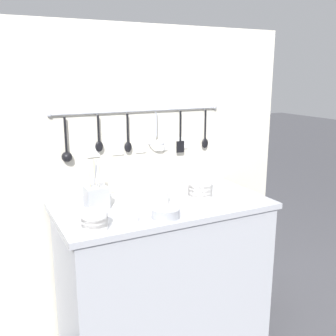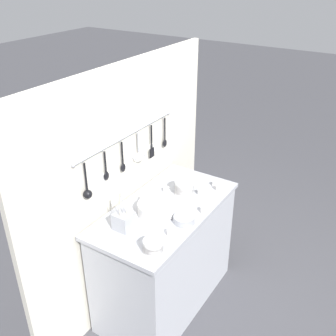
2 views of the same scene
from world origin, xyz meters
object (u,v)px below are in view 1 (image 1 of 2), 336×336
bowl_stack_short_front (95,220)px  cup_back_left (219,199)px  cup_edge_far (182,190)px  cup_edge_near (201,211)px  cup_front_right (134,218)px  steel_mixing_bowl (166,213)px  cutlery_caddy (96,197)px  cup_by_caddy (146,191)px  bowl_stack_nested_right (200,189)px  cup_centre (247,196)px  cup_mid_row (247,200)px  plate_stack (145,198)px

bowl_stack_short_front → cup_back_left: bowl_stack_short_front is taller
cup_edge_far → cup_edge_near: same height
cup_front_right → cup_edge_far: bearing=35.3°
steel_mixing_bowl → cup_front_right: (-0.16, 0.00, -0.00)m
cutlery_caddy → cup_edge_far: 0.50m
cup_by_caddy → bowl_stack_nested_right: bearing=-39.0°
cup_edge_far → cutlery_caddy: bearing=-179.4°
cup_edge_near → cup_centre: same height
bowl_stack_nested_right → cup_back_left: 0.12m
cup_front_right → cup_by_caddy: same height
cup_back_left → cutlery_caddy: bearing=160.3°
cup_back_left → cup_by_caddy: (-0.30, 0.30, 0.00)m
cup_edge_far → cup_mid_row: 0.38m
plate_stack → steel_mixing_bowl: plate_stack is taller
cup_edge_far → cup_back_left: bearing=-64.6°
cup_front_right → cup_centre: 0.67m
bowl_stack_nested_right → cup_by_caddy: bearing=141.0°
cup_back_left → cup_mid_row: 0.14m
bowl_stack_short_front → cup_by_caddy: (0.41, 0.36, -0.02)m
cup_front_right → cup_centre: size_ratio=1.00×
bowl_stack_nested_right → cup_centre: size_ratio=3.25×
plate_stack → cup_mid_row: size_ratio=5.85×
plate_stack → cup_back_left: bearing=-19.9°
bowl_stack_short_front → cup_edge_far: (0.60, 0.29, -0.02)m
bowl_stack_short_front → cup_back_left: (0.70, 0.07, -0.02)m
bowl_stack_short_front → cup_back_left: bearing=5.6°
steel_mixing_bowl → cup_centre: bearing=3.6°
bowl_stack_short_front → plate_stack: bowl_stack_short_front is taller
cup_centre → cup_mid_row: 0.06m
cup_edge_near → cup_centre: size_ratio=1.00×
bowl_stack_short_front → plate_stack: bearing=31.5°
plate_stack → cup_back_left: size_ratio=5.85×
cup_by_caddy → cup_mid_row: size_ratio=1.00×
bowl_stack_nested_right → cup_back_left: bowl_stack_nested_right is taller
cup_edge_near → plate_stack: bearing=124.6°
bowl_stack_nested_right → cup_edge_far: 0.13m
plate_stack → cup_by_caddy: size_ratio=5.85×
bowl_stack_short_front → cup_edge_far: size_ratio=2.83×
cup_centre → cup_by_caddy: bearing=143.7°
cutlery_caddy → cup_edge_near: 0.54m
cup_centre → cup_mid_row: same height
bowl_stack_short_front → steel_mixing_bowl: size_ratio=0.85×
cutlery_caddy → cup_front_right: bearing=-71.7°
steel_mixing_bowl → plate_stack: bearing=94.6°
bowl_stack_nested_right → steel_mixing_bowl: bowl_stack_nested_right is taller
cup_front_right → cup_by_caddy: bearing=58.9°
cup_by_caddy → cup_mid_row: (0.41, -0.38, 0.00)m
bowl_stack_nested_right → cutlery_caddy: cutlery_caddy is taller
bowl_stack_short_front → cup_edge_far: bearing=26.1°
cup_back_left → cup_edge_far: bearing=115.4°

